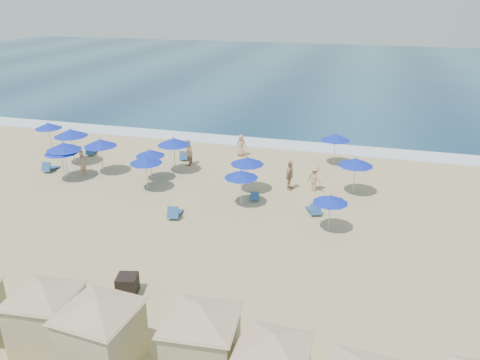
# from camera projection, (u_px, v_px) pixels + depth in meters

# --- Properties ---
(ground) EXTENTS (160.00, 160.00, 0.00)m
(ground) POSITION_uv_depth(u_px,v_px,m) (166.00, 226.00, 24.65)
(ground) COLOR tan
(ground) RESTS_ON ground
(ocean) EXTENTS (160.00, 80.00, 0.06)m
(ocean) POSITION_uv_depth(u_px,v_px,m) (310.00, 70.00, 73.72)
(ocean) COLOR navy
(ocean) RESTS_ON ground
(surf_line) EXTENTS (160.00, 2.50, 0.08)m
(surf_line) POSITION_uv_depth(u_px,v_px,m) (244.00, 141.00, 38.47)
(surf_line) COLOR white
(surf_line) RESTS_ON ground
(trash_bin) EXTENTS (0.98, 0.98, 0.81)m
(trash_bin) POSITION_uv_depth(u_px,v_px,m) (127.00, 285.00, 19.06)
(trash_bin) COLOR black
(trash_bin) RESTS_ON ground
(cabana_1) EXTENTS (4.43, 4.43, 2.79)m
(cabana_1) POSITION_uv_depth(u_px,v_px,m) (45.00, 306.00, 15.86)
(cabana_1) COLOR tan
(cabana_1) RESTS_ON ground
(cabana_2) EXTENTS (4.68, 4.68, 2.95)m
(cabana_2) POSITION_uv_depth(u_px,v_px,m) (100.00, 323.00, 14.92)
(cabana_2) COLOR tan
(cabana_2) RESTS_ON ground
(cabana_3) EXTENTS (4.62, 4.62, 2.91)m
(cabana_3) POSITION_uv_depth(u_px,v_px,m) (201.00, 331.00, 14.59)
(cabana_3) COLOR tan
(cabana_3) RESTS_ON ground
(cabana_4) EXTENTS (4.29, 4.29, 2.69)m
(cabana_4) POSITION_uv_depth(u_px,v_px,m) (273.00, 359.00, 13.64)
(cabana_4) COLOR tan
(cabana_4) RESTS_ON ground
(umbrella_0) EXTENTS (2.04, 2.04, 2.33)m
(umbrella_0) POSITION_uv_depth(u_px,v_px,m) (48.00, 126.00, 35.57)
(umbrella_0) COLOR #A5A8AD
(umbrella_0) RESTS_ON ground
(umbrella_1) EXTENTS (2.28, 2.28, 2.59)m
(umbrella_1) POSITION_uv_depth(u_px,v_px,m) (64.00, 146.00, 30.07)
(umbrella_1) COLOR #A5A8AD
(umbrella_1) RESTS_ON ground
(umbrella_2) EXTENTS (2.35, 2.35, 2.67)m
(umbrella_2) POSITION_uv_depth(u_px,v_px,m) (71.00, 133.00, 32.73)
(umbrella_2) COLOR #A5A8AD
(umbrella_2) RESTS_ON ground
(umbrella_3) EXTENTS (2.12, 2.12, 2.41)m
(umbrella_3) POSITION_uv_depth(u_px,v_px,m) (61.00, 150.00, 29.88)
(umbrella_3) COLOR #A5A8AD
(umbrella_3) RESTS_ON ground
(umbrella_4) EXTENTS (2.22, 2.22, 2.53)m
(umbrella_4) POSITION_uv_depth(u_px,v_px,m) (174.00, 142.00, 31.22)
(umbrella_4) COLOR #A5A8AD
(umbrella_4) RESTS_ON ground
(umbrella_5) EXTENTS (1.91, 1.91, 2.17)m
(umbrella_5) POSITION_uv_depth(u_px,v_px,m) (150.00, 153.00, 30.00)
(umbrella_5) COLOR #A5A8AD
(umbrella_5) RESTS_ON ground
(umbrella_6) EXTENTS (2.02, 2.02, 2.29)m
(umbrella_6) POSITION_uv_depth(u_px,v_px,m) (146.00, 160.00, 28.44)
(umbrella_6) COLOR #A5A8AD
(umbrella_6) RESTS_ON ground
(umbrella_7) EXTENTS (2.05, 2.05, 2.34)m
(umbrella_7) POSITION_uv_depth(u_px,v_px,m) (247.00, 161.00, 28.19)
(umbrella_7) COLOR #A5A8AD
(umbrella_7) RESTS_ON ground
(umbrella_8) EXTENTS (1.96, 1.96, 2.23)m
(umbrella_8) POSITION_uv_depth(u_px,v_px,m) (241.00, 174.00, 26.38)
(umbrella_8) COLOR #A5A8AD
(umbrella_8) RESTS_ON ground
(umbrella_9) EXTENTS (2.06, 2.06, 2.35)m
(umbrella_9) POSITION_uv_depth(u_px,v_px,m) (336.00, 137.00, 32.71)
(umbrella_9) COLOR #A5A8AD
(umbrella_9) RESTS_ON ground
(umbrella_10) EXTENTS (2.10, 2.10, 2.39)m
(umbrella_10) POSITION_uv_depth(u_px,v_px,m) (356.00, 162.00, 27.84)
(umbrella_10) COLOR #A5A8AD
(umbrella_10) RESTS_ON ground
(umbrella_11) EXTENTS (1.80, 1.80, 2.05)m
(umbrella_11) POSITION_uv_depth(u_px,v_px,m) (330.00, 199.00, 23.56)
(umbrella_11) COLOR #A5A8AD
(umbrella_11) RESTS_ON ground
(umbrella_12) EXTENTS (2.21, 2.21, 2.51)m
(umbrella_12) POSITION_uv_depth(u_px,v_px,m) (100.00, 143.00, 31.02)
(umbrella_12) COLOR #A5A8AD
(umbrella_12) RESTS_ON ground
(beach_chair_0) EXTENTS (0.72, 1.44, 0.77)m
(beach_chair_0) POSITION_uv_depth(u_px,v_px,m) (50.00, 167.00, 32.13)
(beach_chair_0) COLOR #27548F
(beach_chair_0) RESTS_ON ground
(beach_chair_1) EXTENTS (0.98, 1.48, 0.75)m
(beach_chair_1) POSITION_uv_depth(u_px,v_px,m) (91.00, 151.00, 35.41)
(beach_chair_1) COLOR #27548F
(beach_chair_1) RESTS_ON ground
(beach_chair_2) EXTENTS (0.80, 1.41, 0.74)m
(beach_chair_2) POSITION_uv_depth(u_px,v_px,m) (185.00, 156.00, 34.38)
(beach_chair_2) COLOR #27548F
(beach_chair_2) RESTS_ON ground
(beach_chair_3) EXTENTS (0.84, 1.48, 0.77)m
(beach_chair_3) POSITION_uv_depth(u_px,v_px,m) (175.00, 213.00, 25.59)
(beach_chair_3) COLOR #27548F
(beach_chair_3) RESTS_ON ground
(beach_chair_4) EXTENTS (0.72, 1.20, 0.62)m
(beach_chair_4) POSITION_uv_depth(u_px,v_px,m) (255.00, 196.00, 27.75)
(beach_chair_4) COLOR #27548F
(beach_chair_4) RESTS_ON ground
(beach_chair_5) EXTENTS (1.06, 1.48, 0.74)m
(beach_chair_5) POSITION_uv_depth(u_px,v_px,m) (314.00, 209.00, 26.00)
(beach_chair_5) COLOR #27548F
(beach_chair_5) RESTS_ON ground
(beachgoer_0) EXTENTS (0.48, 0.67, 1.73)m
(beachgoer_0) POSITION_uv_depth(u_px,v_px,m) (83.00, 163.00, 31.26)
(beachgoer_0) COLOR tan
(beachgoer_0) RESTS_ON ground
(beachgoer_1) EXTENTS (0.73, 0.93, 1.86)m
(beachgoer_1) POSITION_uv_depth(u_px,v_px,m) (188.00, 153.00, 33.02)
(beachgoer_1) COLOR tan
(beachgoer_1) RESTS_ON ground
(beachgoer_2) EXTENTS (0.62, 1.15, 1.87)m
(beachgoer_2) POSITION_uv_depth(u_px,v_px,m) (290.00, 175.00, 28.90)
(beachgoer_2) COLOR tan
(beachgoer_2) RESTS_ON ground
(beachgoer_3) EXTENTS (1.21, 1.08, 1.63)m
(beachgoer_3) POSITION_uv_depth(u_px,v_px,m) (315.00, 178.00, 28.77)
(beachgoer_3) COLOR tan
(beachgoer_3) RESTS_ON ground
(beachgoer_4) EXTENTS (0.84, 0.58, 1.63)m
(beachgoer_4) POSITION_uv_depth(u_px,v_px,m) (241.00, 145.00, 34.97)
(beachgoer_4) COLOR tan
(beachgoer_4) RESTS_ON ground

